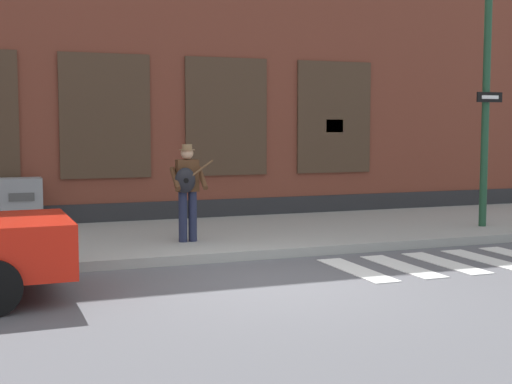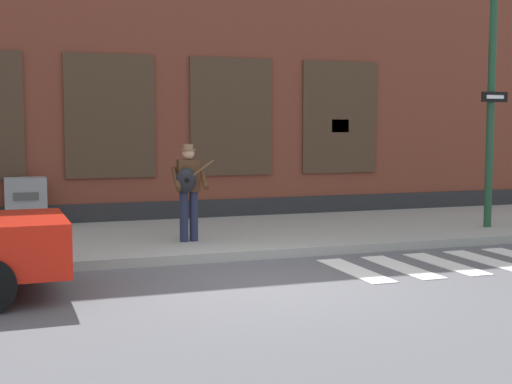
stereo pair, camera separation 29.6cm
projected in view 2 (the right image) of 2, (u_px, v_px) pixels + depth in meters
The scene contains 6 objects.
ground_plane at pixel (270, 283), 9.90m from camera, with size 160.00×160.00×0.00m, color #56565B.
sidewalk at pixel (199, 237), 13.56m from camera, with size 28.00×4.46×0.16m.
building_backdrop at pixel (153, 48), 17.18m from camera, with size 28.00×4.06×8.14m.
crosswalk at pixel (487, 261), 11.52m from camera, with size 5.20×1.90×0.01m.
busker at pixel (188, 186), 12.43m from camera, with size 0.70×0.52×1.71m.
utility_box at pixel (26, 203), 14.18m from camera, with size 0.80×0.55×1.01m.
Camera 2 is at (-3.38, -9.15, 2.16)m, focal length 50.00 mm.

